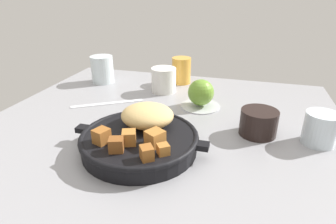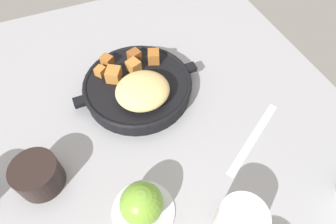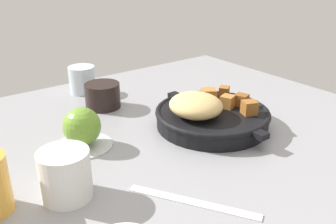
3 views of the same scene
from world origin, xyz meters
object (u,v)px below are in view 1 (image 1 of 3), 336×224
object	(u,v)px
juice_glass_amber	(181,70)
water_glass_tall	(102,69)
butter_knife	(107,103)
coffee_mug_dark	(259,123)
ceramic_mug_white	(164,80)
water_glass_short	(320,129)
cast_iron_skillet	(141,136)
red_apple	(201,92)

from	to	relation	value
juice_glass_amber	water_glass_tall	xyz separation A→B (cm)	(-27.40, -6.79, 0.17)
butter_knife	water_glass_tall	bearing A→B (deg)	88.91
juice_glass_amber	coffee_mug_dark	world-z (taller)	juice_glass_amber
coffee_mug_dark	ceramic_mug_white	size ratio (longest dim) A/B	1.08
butter_knife	water_glass_short	size ratio (longest dim) A/B	2.90
butter_knife	water_glass_tall	distance (cm)	21.81
cast_iron_skillet	butter_knife	xyz separation A→B (cm)	(-18.49, 20.70, -2.76)
coffee_mug_dark	ceramic_mug_white	xyz separation A→B (cm)	(-29.59, 21.97, 0.93)
red_apple	ceramic_mug_white	size ratio (longest dim) A/B	0.94
red_apple	water_glass_tall	size ratio (longest dim) A/B	0.79
red_apple	water_glass_tall	xyz separation A→B (cm)	(-37.75, 12.93, 0.38)
water_glass_short	ceramic_mug_white	size ratio (longest dim) A/B	0.91
water_glass_tall	coffee_mug_dark	distance (cm)	59.45
cast_iron_skillet	water_glass_short	distance (cm)	39.31
juice_glass_amber	ceramic_mug_white	bearing A→B (deg)	-107.95
butter_knife	coffee_mug_dark	xyz separation A→B (cm)	(42.75, -7.33, 2.88)
juice_glass_amber	coffee_mug_dark	distance (cm)	41.76
red_apple	ceramic_mug_white	xyz separation A→B (cm)	(-13.76, 9.20, -0.35)
butter_knife	ceramic_mug_white	world-z (taller)	ceramic_mug_white
juice_glass_amber	water_glass_short	size ratio (longest dim) A/B	1.25
cast_iron_skillet	coffee_mug_dark	distance (cm)	27.70
red_apple	juice_glass_amber	distance (cm)	22.28
red_apple	coffee_mug_dark	xyz separation A→B (cm)	(15.83, -12.77, -1.29)
red_apple	water_glass_tall	world-z (taller)	water_glass_tall
juice_glass_amber	ceramic_mug_white	world-z (taller)	juice_glass_amber
butter_knife	red_apple	bearing A→B (deg)	-20.18
water_glass_short	red_apple	bearing A→B (deg)	154.99
water_glass_tall	butter_knife	bearing A→B (deg)	-59.48
coffee_mug_dark	ceramic_mug_white	bearing A→B (deg)	143.41
red_apple	ceramic_mug_white	bearing A→B (deg)	146.25
water_glass_tall	ceramic_mug_white	distance (cm)	24.29
cast_iron_skillet	water_glass_tall	bearing A→B (deg)	126.88
butter_knife	juice_glass_amber	bearing A→B (deg)	25.04
water_glass_tall	ceramic_mug_white	xyz separation A→B (cm)	(23.99, -3.74, -0.73)
cast_iron_skillet	coffee_mug_dark	xyz separation A→B (cm)	(24.26, 13.38, 0.11)
juice_glass_amber	red_apple	bearing A→B (deg)	-62.31
water_glass_short	ceramic_mug_white	distance (cm)	48.16
cast_iron_skillet	red_apple	size ratio (longest dim) A/B	3.94
red_apple	ceramic_mug_white	world-z (taller)	red_apple
cast_iron_skillet	butter_knife	size ratio (longest dim) A/B	1.40
butter_knife	ceramic_mug_white	size ratio (longest dim) A/B	2.64
red_apple	juice_glass_amber	size ratio (longest dim) A/B	0.82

